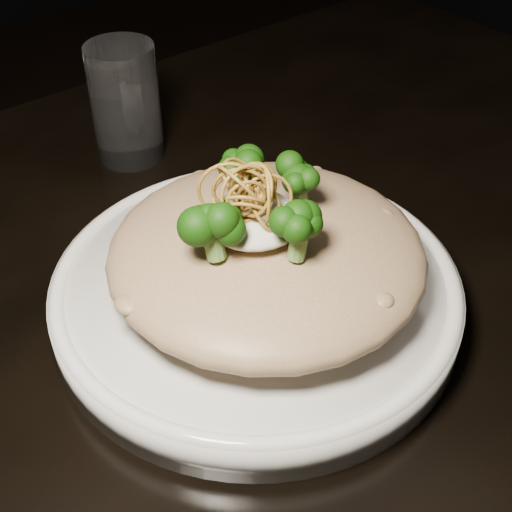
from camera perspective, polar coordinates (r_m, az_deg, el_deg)
The scene contains 7 objects.
table at distance 0.67m, azimuth 1.97°, elevation -5.50°, with size 1.10×0.80×0.75m.
plate at distance 0.56m, azimuth -0.00°, elevation -3.06°, with size 0.31×0.31×0.03m, color silver.
risotto at distance 0.53m, azimuth 0.85°, elevation 0.28°, with size 0.24×0.24×0.05m, color brown.
broccoli at distance 0.50m, azimuth 0.03°, elevation 4.97°, with size 0.14×0.14×0.05m, color black, non-canonical shape.
cheese at distance 0.50m, azimuth -0.22°, elevation 2.97°, with size 0.07×0.07×0.02m, color silver.
shallots at distance 0.48m, azimuth -0.25°, elevation 5.69°, with size 0.06×0.06×0.04m, color brown, non-canonical shape.
drinking_glass at distance 0.73m, azimuth -10.40°, elevation 11.92°, with size 0.07×0.07×0.12m, color silver.
Camera 1 is at (-0.31, -0.35, 1.15)m, focal length 50.00 mm.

